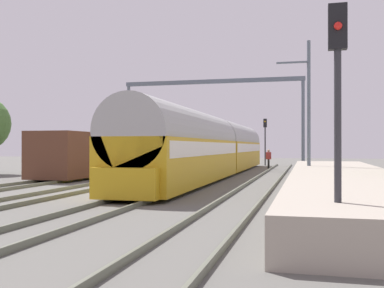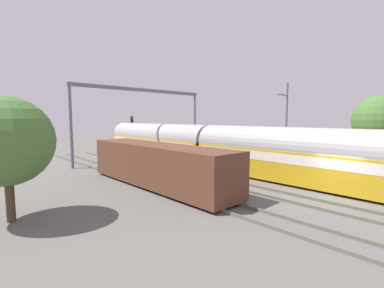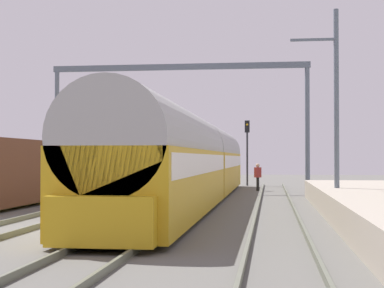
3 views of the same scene
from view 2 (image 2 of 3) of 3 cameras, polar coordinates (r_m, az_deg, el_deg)
ground at (r=17.78m, az=27.85°, el=-10.19°), size 120.00×120.00×0.00m
track_far_west at (r=12.69m, az=18.84°, el=-15.74°), size 1.52×60.00×0.16m
track_west at (r=16.02m, az=25.53°, el=-11.49°), size 1.52×60.00×0.16m
track_east at (r=19.53m, az=29.76°, el=-8.65°), size 1.52×60.00×0.16m
track_far_east at (r=23.16m, az=32.64°, el=-6.66°), size 1.52×60.00×0.16m
platform at (r=27.24m, az=30.63°, el=-4.06°), size 4.40×28.00×0.90m
passenger_train at (r=25.25m, az=3.53°, el=-0.51°), size 2.93×32.85×3.82m
freight_car at (r=18.39m, az=-7.38°, el=-4.38°), size 2.80×13.00×2.70m
person_crossing at (r=34.58m, az=-5.12°, el=-0.46°), size 0.46×0.44×1.73m
railway_signal_far at (r=39.97m, az=-12.65°, el=3.28°), size 0.36×0.30×4.90m
catenary_gantry at (r=30.17m, az=-10.30°, el=7.81°), size 15.94×0.28×7.86m
catenary_pole_east_mid at (r=27.57m, az=19.39°, el=4.23°), size 1.90×0.20×8.00m
tree_west_background at (r=14.17m, az=-34.82°, el=0.45°), size 3.93×3.93×5.59m
tree_east_background at (r=31.36m, az=35.08°, el=4.16°), size 4.81×4.81×6.84m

